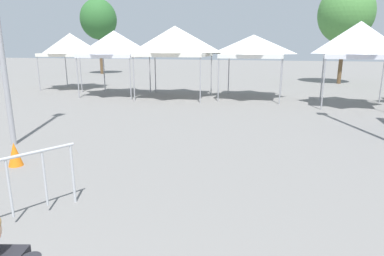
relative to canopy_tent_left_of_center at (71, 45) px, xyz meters
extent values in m
cylinder|color=#9E9EA3|center=(-1.37, -1.52, -1.65)|extent=(0.06, 0.06, 2.27)
cylinder|color=#9E9EA3|center=(1.52, -1.37, -1.65)|extent=(0.06, 0.06, 2.27)
cylinder|color=#9E9EA3|center=(-1.52, 1.37, -1.65)|extent=(0.06, 0.06, 2.27)
cylinder|color=#9E9EA3|center=(1.37, 1.52, -1.65)|extent=(0.06, 0.06, 2.27)
pyramid|color=white|center=(0.00, 0.00, 0.10)|extent=(3.20, 3.20, 1.23)
cube|color=white|center=(0.00, 0.00, -0.61)|extent=(3.17, 3.17, 0.20)
cylinder|color=#9E9EA3|center=(2.78, -3.48, -1.64)|extent=(0.06, 0.06, 2.29)
cylinder|color=#9E9EA3|center=(5.73, -3.30, -1.64)|extent=(0.06, 0.06, 2.29)
cylinder|color=#9E9EA3|center=(2.60, -0.54, -1.64)|extent=(0.06, 0.06, 2.29)
cylinder|color=#9E9EA3|center=(5.54, -0.35, -1.64)|extent=(0.06, 0.06, 2.29)
pyramid|color=white|center=(4.16, -1.92, 0.12)|extent=(3.29, 3.29, 1.22)
cube|color=white|center=(4.16, -1.92, -0.59)|extent=(3.26, 3.26, 0.20)
cylinder|color=#9E9EA3|center=(6.01, -3.48, -1.60)|extent=(0.06, 0.06, 2.37)
cylinder|color=#9E9EA3|center=(9.38, -3.26, -1.60)|extent=(0.06, 0.06, 2.37)
cylinder|color=#9E9EA3|center=(5.79, -0.11, -1.60)|extent=(0.06, 0.06, 2.37)
cylinder|color=#9E9EA3|center=(9.16, 0.11, -1.60)|extent=(0.06, 0.06, 2.37)
pyramid|color=white|center=(7.58, -1.68, 0.26)|extent=(3.77, 3.77, 1.34)
cube|color=white|center=(7.58, -1.68, -0.51)|extent=(3.74, 3.74, 0.20)
cylinder|color=#9E9EA3|center=(10.10, -2.48, -1.63)|extent=(0.06, 0.06, 2.31)
cylinder|color=#9E9EA3|center=(13.08, -2.47, -1.63)|extent=(0.06, 0.06, 2.31)
cylinder|color=#9E9EA3|center=(10.10, 0.50, -1.63)|extent=(0.06, 0.06, 2.31)
cylinder|color=#9E9EA3|center=(13.08, 0.50, -1.63)|extent=(0.06, 0.06, 2.31)
pyramid|color=white|center=(11.59, -0.99, 0.00)|extent=(3.13, 3.13, 0.95)
cube|color=white|center=(11.59, -0.99, -0.58)|extent=(3.10, 3.10, 0.20)
cylinder|color=#9E9EA3|center=(14.87, -3.44, -1.61)|extent=(0.06, 0.06, 2.36)
cylinder|color=#9E9EA3|center=(15.05, -0.78, -1.61)|extent=(0.06, 0.06, 2.36)
cylinder|color=#9E9EA3|center=(17.71, -0.96, -1.61)|extent=(0.06, 0.06, 2.36)
pyramid|color=white|center=(16.29, -2.20, 0.26)|extent=(2.97, 2.97, 1.38)
cube|color=white|center=(16.29, -2.20, -0.53)|extent=(2.95, 2.95, 0.20)
cylinder|color=brown|center=(-4.84, 11.47, -0.83)|extent=(0.28, 0.28, 3.90)
ellipsoid|color=#2D662D|center=(-4.84, 11.47, 2.53)|extent=(3.53, 3.53, 3.88)
cylinder|color=brown|center=(17.09, 8.07, -1.06)|extent=(0.28, 0.28, 3.44)
ellipsoid|color=#47843D|center=(17.09, 8.07, 2.19)|extent=(3.83, 3.83, 4.21)
cylinder|color=#B7BABF|center=(9.47, -14.87, -1.73)|extent=(1.01, 1.89, 0.05)
cylinder|color=#B7BABF|center=(9.93, -13.98, -2.26)|extent=(0.04, 0.04, 1.05)
cylinder|color=#B7BABF|center=(9.71, -14.40, -2.21)|extent=(0.04, 0.04, 0.92)
cylinder|color=#B7BABF|center=(9.47, -14.87, -2.21)|extent=(0.04, 0.04, 0.92)
cone|color=orange|center=(7.52, -12.78, -2.51)|extent=(0.32, 0.32, 0.55)
camera|label=1|loc=(13.34, -18.46, -0.15)|focal=30.62mm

